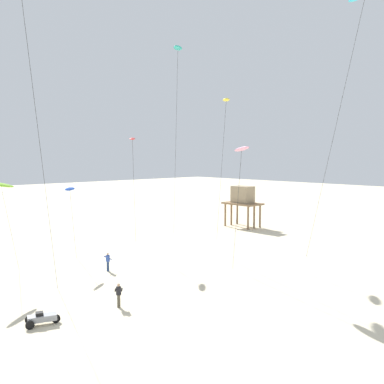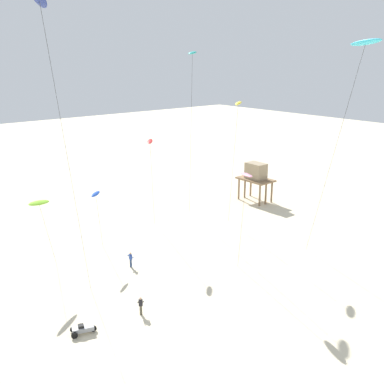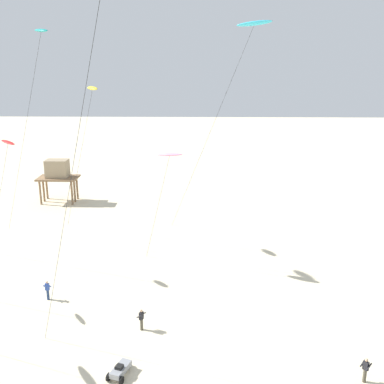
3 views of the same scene
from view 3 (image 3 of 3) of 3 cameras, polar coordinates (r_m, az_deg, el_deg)
ground_plane at (r=33.06m, az=0.72°, el=-19.36°), size 260.00×260.00×0.00m
kite_yellow at (r=49.28m, az=-12.28°, el=12.24°), size 5.74×4.80×16.56m
kite_pink at (r=41.61m, az=-2.82°, el=4.54°), size 4.00×2.95×11.18m
kite_teal at (r=46.60m, az=-18.25°, el=18.15°), size 8.98×7.28×21.96m
kite_cyan at (r=45.79m, az=7.62°, el=19.76°), size 10.08×7.31×22.78m
kite_red at (r=43.98m, az=-21.87°, el=5.50°), size 5.66×4.47×12.31m
kite_flyer_nearest at (r=35.12m, az=-6.28°, el=-15.37°), size 0.70×0.71×1.67m
kite_flyer_middle at (r=40.55m, az=-17.46°, el=-11.48°), size 0.55×0.52×1.67m
kite_flyer_furthest at (r=32.05m, az=20.68°, el=-19.88°), size 0.72×0.72×1.67m
stilt_house at (r=65.67m, az=-16.31°, el=2.37°), size 5.39×3.35×5.96m
beach_buggy at (r=31.30m, az=-8.87°, el=-20.93°), size 1.43×2.12×0.82m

